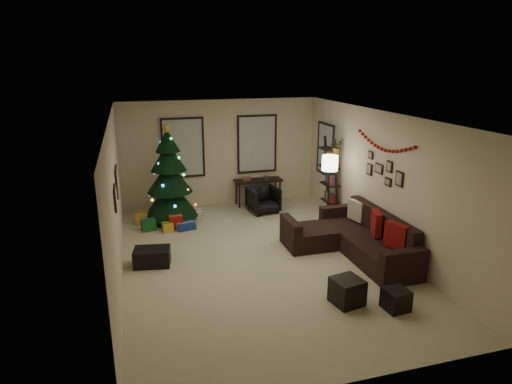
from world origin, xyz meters
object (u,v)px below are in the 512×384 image
christmas_tree (170,180)px  desk (258,182)px  desk_chair (263,200)px  sofa (354,239)px  bookshelf (331,179)px

christmas_tree → desk: (2.30, 0.59, -0.38)m
desk → christmas_tree: bearing=-165.6°
christmas_tree → desk: bearing=14.4°
desk → desk_chair: 0.70m
sofa → desk_chair: (-1.00, 2.79, 0.05)m
sofa → bookshelf: size_ratio=1.36×
sofa → bookshelf: bookshelf is taller
christmas_tree → sofa: 4.37m
christmas_tree → desk_chair: 2.34m
desk → desk_chair: bearing=-95.0°
sofa → desk_chair: sofa is taller
desk_chair → bookshelf: bearing=-34.6°
christmas_tree → desk: 2.41m
sofa → bookshelf: 2.22m
desk → bookshelf: bearing=-44.5°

